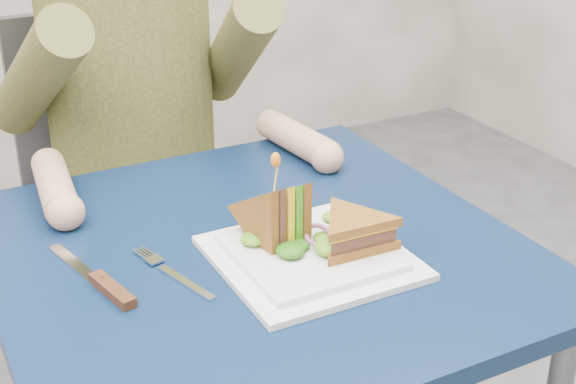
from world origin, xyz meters
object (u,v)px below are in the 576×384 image
sandwich_upright (276,219)px  diner (129,38)px  sandwich_flat (354,232)px  table (256,291)px  chair (128,190)px  fork (175,274)px  knife (105,285)px  plate (311,255)px

sandwich_upright → diner: bearing=91.8°
diner → sandwich_flat: bearing=-81.0°
table → chair: chair is taller
fork → knife: knife is taller
plate → fork: plate is taller
sandwich_upright → knife: (-0.25, 0.02, -0.05)m
chair → sandwich_flat: chair is taller
table → sandwich_flat: 0.19m
chair → plate: (0.05, -0.75, 0.20)m
diner → plate: 0.67m
sandwich_upright → knife: bearing=175.7°
chair → plate: chair is taller
table → fork: 0.16m
chair → diner: 0.39m
chair → sandwich_upright: size_ratio=6.28×
sandwich_flat → sandwich_upright: sandwich_upright is taller
plate → knife: size_ratio=1.18×
chair → sandwich_upright: (0.02, -0.71, 0.24)m
fork → knife: (-0.09, 0.01, 0.00)m
sandwich_upright → fork: bearing=177.8°
sandwich_flat → fork: sandwich_flat is taller
table → sandwich_flat: size_ratio=5.31×
diner → sandwich_flat: size_ratio=5.28×
sandwich_flat → sandwich_upright: 0.11m
diner → knife: size_ratio=3.40×
table → plate: plate is taller
sandwich_flat → knife: (-0.34, 0.09, -0.04)m
table → sandwich_upright: bearing=-60.7°
sandwich_flat → plate: bearing=155.6°
plate → knife: 0.29m
sandwich_flat → fork: size_ratio=0.80×
sandwich_upright → plate: bearing=-54.6°
table → diner: 0.62m
chair → table: bearing=-90.0°
table → sandwich_flat: (0.11, -0.10, 0.12)m
diner → sandwich_upright: size_ratio=5.03×
table → plate: size_ratio=2.88×
plate → sandwich_flat: 0.07m
plate → sandwich_flat: sandwich_flat is taller
table → chair: (0.00, 0.67, -0.11)m
sandwich_upright → fork: size_ratio=0.84×
chair → sandwich_upright: 0.75m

